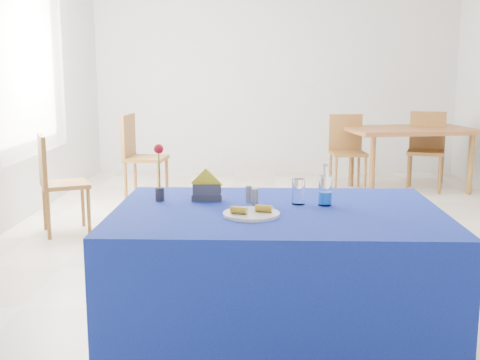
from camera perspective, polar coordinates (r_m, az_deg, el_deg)
name	(u,v)px	position (r m, az deg, el deg)	size (l,w,h in m)	color
floor	(284,240)	(5.18, 4.21, -5.69)	(7.00, 7.00, 0.00)	beige
room_shell	(287,30)	(4.99, 4.49, 13.98)	(7.00, 7.00, 7.00)	silver
window_pane	(24,58)	(6.20, -19.82, 10.86)	(0.04, 1.50, 1.60)	white
curtain	(31,58)	(6.18, -19.21, 10.90)	(0.04, 1.75, 1.85)	white
plate	(251,214)	(2.81, 1.08, -3.25)	(0.27, 0.27, 0.01)	silver
drinking_glass	(298,192)	(3.05, 5.56, -1.10)	(0.07, 0.07, 0.13)	white
salt_shaker	(249,194)	(3.09, 0.82, -1.33)	(0.03, 0.03, 0.09)	slate
pepper_shaker	(255,197)	(3.02, 1.43, -1.62)	(0.03, 0.03, 0.09)	slate
blue_table	(277,283)	(3.05, 3.50, -9.76)	(1.60, 1.10, 0.76)	navy
water_bottle	(325,191)	(3.04, 8.06, -1.08)	(0.07, 0.07, 0.21)	white
napkin_holder	(207,191)	(3.13, -3.16, -1.09)	(0.16, 0.06, 0.17)	#35353A
rose_vase	(159,173)	(3.13, -7.67, 0.63)	(0.05, 0.05, 0.30)	#242328
oak_table	(410,134)	(7.50, 15.85, 4.19)	(1.63, 1.21, 0.76)	brown
chair_bg_left	(347,146)	(7.40, 10.09, 3.15)	(0.43, 0.43, 0.91)	#945D2B
chair_bg_right	(427,145)	(7.62, 17.27, 3.19)	(0.53, 0.53, 0.94)	#945D2B
chair_win_a	(55,177)	(5.50, -17.12, 0.27)	(0.52, 0.52, 0.88)	#945D2B
chair_win_b	(138,151)	(6.72, -9.63, 2.71)	(0.46, 0.46, 0.96)	#945D2B
banana_pieces	(252,209)	(2.79, 1.12, -2.80)	(0.20, 0.10, 0.03)	yellow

